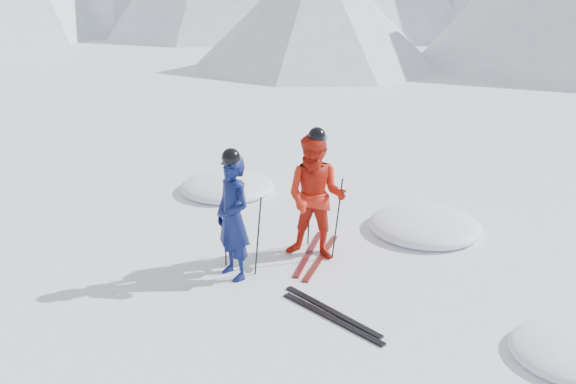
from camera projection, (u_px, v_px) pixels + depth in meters
The scene contains 12 objects.
ground at pixel (389, 314), 7.97m from camera, with size 160.00×160.00×0.00m, color white.
skier_blue at pixel (233, 218), 8.66m from camera, with size 0.67×0.44×1.84m, color #0C1549.
skier_red at pixel (316, 198), 9.26m from camera, with size 0.96×0.75×1.97m, color red.
pole_blue_left at pixel (226, 229), 9.05m from camera, with size 0.02×0.02×1.23m, color black.
pole_blue_right at pixel (258, 237), 8.81m from camera, with size 0.02×0.02×1.23m, color black.
pole_red_left at pixel (309, 209), 9.73m from camera, with size 0.02×0.02×1.32m, color black.
pole_red_right at pixel (337, 219), 9.31m from camera, with size 0.02×0.02×1.32m, color black.
ski_worn_left at pixel (309, 253), 9.66m from camera, with size 0.09×1.70×0.03m, color black.
ski_worn_right at pixel (321, 257), 9.52m from camera, with size 0.09×1.70×0.03m, color black.
ski_loose_a at pixel (332, 311), 8.00m from camera, with size 0.09×1.70×0.03m, color black.
ski_loose_b at pixel (331, 318), 7.84m from camera, with size 0.09×1.70×0.03m, color black.
snow_lumps at pixel (364, 241), 10.13m from camera, with size 10.19×5.95×0.43m.
Camera 1 is at (3.24, -6.31, 4.18)m, focal length 38.00 mm.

